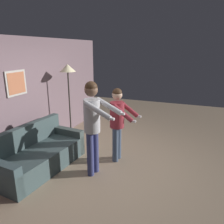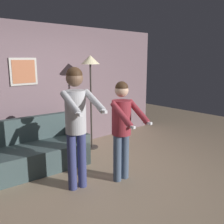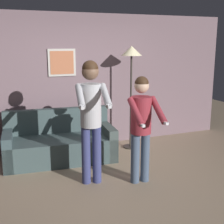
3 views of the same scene
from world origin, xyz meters
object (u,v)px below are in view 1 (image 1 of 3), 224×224
(torchiere_lamp, at_px, (68,75))
(person_standing_right, at_px, (118,119))
(couch, at_px, (39,156))
(person_standing_left, at_px, (93,119))

(torchiere_lamp, bearing_deg, person_standing_right, -109.76)
(person_standing_right, bearing_deg, couch, 123.78)
(couch, bearing_deg, person_standing_right, -56.22)
(torchiere_lamp, distance_m, person_standing_left, 1.86)
(person_standing_left, xyz_separation_m, person_standing_right, (0.68, -0.24, -0.17))
(couch, bearing_deg, torchiere_lamp, 5.26)
(couch, distance_m, person_standing_right, 1.77)
(person_standing_left, distance_m, person_standing_right, 0.74)
(couch, height_order, torchiere_lamp, torchiere_lamp)
(torchiere_lamp, bearing_deg, couch, -174.74)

